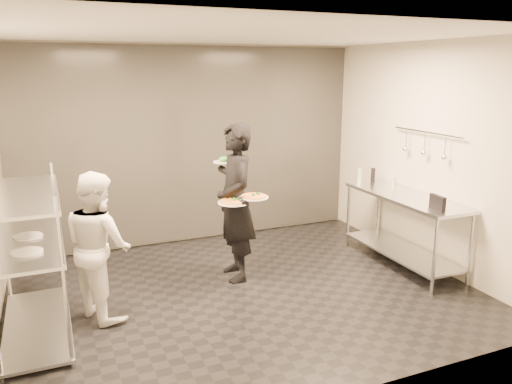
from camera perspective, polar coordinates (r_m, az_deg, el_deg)
name	(u,v)px	position (r m, az deg, el deg)	size (l,w,h in m)	color
room_shell	(210,154)	(6.41, -5.30, 4.32)	(5.00, 4.00, 2.80)	black
pass_rack	(30,256)	(5.14, -24.45, -6.63)	(0.60, 1.60, 1.50)	#B5B7BC
prep_counter	(404,218)	(6.60, 16.54, -2.84)	(0.60, 1.80, 0.92)	#B5B7BC
utensil_rail	(425,145)	(6.56, 18.77, 5.16)	(0.07, 1.20, 0.31)	#B5B7BC
waiter	(235,203)	(5.86, -2.36, -1.23)	(0.68, 0.45, 1.87)	black
chef	(99,245)	(5.25, -17.55, -5.80)	(0.73, 0.57, 1.50)	white
pizza_plate_near	(234,202)	(5.61, -2.56, -1.11)	(0.36, 0.36, 0.05)	silver
pizza_plate_far	(254,197)	(5.67, -0.25, -0.52)	(0.33, 0.33, 0.05)	silver
salad_plate	(224,160)	(5.98, -3.72, 3.65)	(0.25, 0.25, 0.07)	silver
pos_monitor	(437,203)	(5.93, 20.02, -1.15)	(0.05, 0.24, 0.17)	black
bottle_green	(359,177)	(6.94, 11.74, 1.72)	(0.06, 0.06, 0.22)	#94A194
bottle_clear	(394,183)	(6.74, 15.48, 0.95)	(0.05, 0.05, 0.18)	#94A194
bottle_dark	(373,175)	(7.16, 13.22, 1.91)	(0.06, 0.06, 0.20)	black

